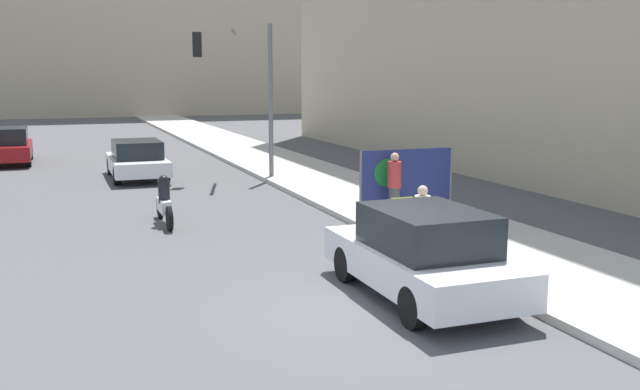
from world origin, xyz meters
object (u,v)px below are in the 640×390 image
object	(u,v)px
protest_banner	(406,181)
car_on_road_nearest	(137,159)
parked_car_curbside	(423,254)
car_on_road_midblock	(7,146)
jogger_on_sidewalk	(394,186)
seated_protester	(423,212)
motorcycle_on_road	(164,203)
traffic_light_pole	(242,74)

from	to	relation	value
protest_banner	car_on_road_nearest	xyz separation A→B (m)	(-5.52, 10.24, -0.35)
parked_car_curbside	car_on_road_midblock	bearing A→B (deg)	108.59
jogger_on_sidewalk	protest_banner	size ratio (longest dim) A/B	0.64
parked_car_curbside	car_on_road_nearest	world-z (taller)	parked_car_curbside
seated_protester	motorcycle_on_road	distance (m)	6.63
seated_protester	jogger_on_sidewalk	xyz separation A→B (m)	(0.53, 2.44, 0.18)
car_on_road_midblock	car_on_road_nearest	bearing A→B (deg)	-53.94
car_on_road_nearest	car_on_road_midblock	xyz separation A→B (m)	(-4.60, 6.32, 0.06)
seated_protester	motorcycle_on_road	bearing A→B (deg)	136.69
car_on_road_nearest	motorcycle_on_road	bearing A→B (deg)	-91.84
protest_banner	motorcycle_on_road	bearing A→B (deg)	162.53
protest_banner	parked_car_curbside	world-z (taller)	protest_banner
seated_protester	car_on_road_nearest	distance (m)	13.77
car_on_road_midblock	protest_banner	bearing A→B (deg)	-58.56
traffic_light_pole	parked_car_curbside	distance (m)	14.50
seated_protester	protest_banner	size ratio (longest dim) A/B	0.47
protest_banner	car_on_road_nearest	size ratio (longest dim) A/B	0.59
jogger_on_sidewalk	parked_car_curbside	size ratio (longest dim) A/B	0.40
parked_car_curbside	car_on_road_nearest	bearing A→B (deg)	100.26
parked_car_curbside	motorcycle_on_road	xyz separation A→B (m)	(-3.16, 7.54, -0.22)
jogger_on_sidewalk	car_on_road_nearest	bearing A→B (deg)	-78.81
motorcycle_on_road	traffic_light_pole	bearing A→B (deg)	60.50
jogger_on_sidewalk	car_on_road_midblock	size ratio (longest dim) A/B	0.38
parked_car_curbside	jogger_on_sidewalk	bearing A→B (deg)	68.35
protest_banner	parked_car_curbside	size ratio (longest dim) A/B	0.62
seated_protester	car_on_road_nearest	size ratio (longest dim) A/B	0.28
seated_protester	traffic_light_pole	size ratio (longest dim) A/B	0.23
jogger_on_sidewalk	protest_banner	bearing A→B (deg)	-160.16
seated_protester	car_on_road_nearest	bearing A→B (deg)	109.72
car_on_road_nearest	motorcycle_on_road	size ratio (longest dim) A/B	1.98
seated_protester	car_on_road_midblock	world-z (taller)	car_on_road_midblock
parked_car_curbside	car_on_road_nearest	size ratio (longest dim) A/B	0.96
jogger_on_sidewalk	car_on_road_midblock	xyz separation A→B (m)	(-9.63, 16.90, -0.24)
seated_protester	jogger_on_sidewalk	world-z (taller)	jogger_on_sidewalk
protest_banner	parked_car_curbside	xyz separation A→B (m)	(-2.63, -5.71, -0.30)
jogger_on_sidewalk	motorcycle_on_road	xyz separation A→B (m)	(-5.29, 2.16, -0.46)
jogger_on_sidewalk	motorcycle_on_road	size ratio (longest dim) A/B	0.76
jogger_on_sidewalk	car_on_road_midblock	world-z (taller)	jogger_on_sidewalk
traffic_light_pole	car_on_road_midblock	world-z (taller)	traffic_light_pole
protest_banner	car_on_road_midblock	world-z (taller)	protest_banner
jogger_on_sidewalk	seated_protester	bearing A→B (deg)	63.64
jogger_on_sidewalk	traffic_light_pole	bearing A→B (deg)	-94.32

